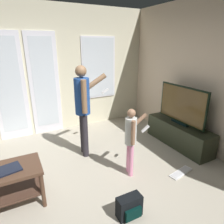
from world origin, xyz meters
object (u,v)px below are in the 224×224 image
(person_child, at_px, (131,136))
(backpack, at_px, (130,207))
(person_adult, at_px, (83,103))
(tv_stand, at_px, (179,134))
(flat_screen_tv, at_px, (182,105))
(coffee_table, at_px, (4,181))
(laptop_closed, at_px, (5,170))
(loose_keyboard, at_px, (181,172))

(person_child, relative_size, backpack, 3.58)
(person_adult, relative_size, person_child, 1.51)
(tv_stand, height_order, person_child, person_child)
(flat_screen_tv, bearing_deg, coffee_table, -176.18)
(coffee_table, relative_size, tv_stand, 0.61)
(coffee_table, relative_size, person_child, 0.83)
(person_child, bearing_deg, laptop_closed, 176.14)
(coffee_table, height_order, flat_screen_tv, flat_screen_tv)
(flat_screen_tv, relative_size, person_adult, 0.69)
(tv_stand, height_order, loose_keyboard, tv_stand)
(flat_screen_tv, relative_size, backpack, 3.71)
(tv_stand, height_order, backpack, tv_stand)
(person_child, height_order, loose_keyboard, person_child)
(tv_stand, bearing_deg, person_child, -165.72)
(loose_keyboard, xyz_separation_m, laptop_closed, (-2.35, 0.48, 0.51))
(person_adult, distance_m, loose_keyboard, 1.91)
(backpack, distance_m, loose_keyboard, 1.19)
(flat_screen_tv, bearing_deg, laptop_closed, -175.58)
(tv_stand, height_order, laptop_closed, laptop_closed)
(coffee_table, xyz_separation_m, backpack, (1.25, -0.83, -0.24))
(flat_screen_tv, bearing_deg, loose_keyboard, -131.48)
(person_adult, distance_m, backpack, 1.77)
(coffee_table, bearing_deg, flat_screen_tv, 3.82)
(flat_screen_tv, bearing_deg, tv_stand, -65.04)
(person_adult, relative_size, laptop_closed, 4.68)
(backpack, height_order, loose_keyboard, backpack)
(flat_screen_tv, distance_m, person_child, 1.39)
(coffee_table, bearing_deg, backpack, -33.54)
(laptop_closed, bearing_deg, loose_keyboard, -23.20)
(coffee_table, distance_m, loose_keyboard, 2.47)
(coffee_table, distance_m, person_child, 1.72)
(loose_keyboard, bearing_deg, coffee_table, 167.94)
(coffee_table, relative_size, flat_screen_tv, 0.80)
(backpack, bearing_deg, person_child, 57.09)
(laptop_closed, bearing_deg, coffee_table, 131.15)
(coffee_table, distance_m, tv_stand, 3.03)
(tv_stand, xyz_separation_m, loose_keyboard, (-0.63, -0.71, -0.22))
(tv_stand, height_order, person_adult, person_adult)
(backpack, height_order, laptop_closed, laptop_closed)
(flat_screen_tv, bearing_deg, backpack, -149.86)
(tv_stand, bearing_deg, laptop_closed, -175.65)
(backpack, bearing_deg, tv_stand, 30.02)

